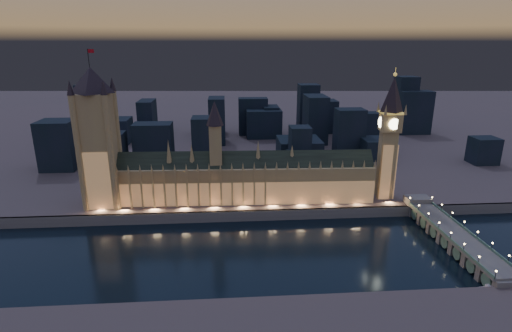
{
  "coord_description": "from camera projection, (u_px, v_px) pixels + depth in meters",
  "views": [
    {
      "loc": [
        -15.46,
        -229.0,
        127.23
      ],
      "look_at": [
        5.0,
        55.0,
        38.0
      ],
      "focal_mm": 28.0,
      "sensor_mm": 36.0,
      "label": 1
    }
  ],
  "objects": [
    {
      "name": "ground_plane",
      "position": [
        254.0,
        248.0,
        257.06
      ],
      "size": [
        2000.0,
        2000.0,
        0.0
      ],
      "primitive_type": "plane",
      "color": "black",
      "rests_on": "ground"
    },
    {
      "name": "north_bank",
      "position": [
        236.0,
        110.0,
        750.79
      ],
      "size": [
        2000.0,
        960.0,
        8.0
      ],
      "primitive_type": "cube",
      "color": "#4B4243",
      "rests_on": "ground"
    },
    {
      "name": "embankment_wall",
      "position": [
        251.0,
        216.0,
        294.89
      ],
      "size": [
        2000.0,
        2.5,
        8.0
      ],
      "primitive_type": "cube",
      "color": "#575156",
      "rests_on": "ground"
    },
    {
      "name": "palace_of_westminster",
      "position": [
        241.0,
        178.0,
        307.56
      ],
      "size": [
        202.0,
        26.16,
        78.0
      ],
      "color": "#947956",
      "rests_on": "north_bank"
    },
    {
      "name": "victoria_tower",
      "position": [
        97.0,
        132.0,
        289.14
      ],
      "size": [
        31.68,
        31.68,
        114.34
      ],
      "color": "#947956",
      "rests_on": "north_bank"
    },
    {
      "name": "elizabeth_tower",
      "position": [
        390.0,
        128.0,
        304.23
      ],
      "size": [
        18.0,
        18.0,
        100.93
      ],
      "color": "#947956",
      "rests_on": "north_bank"
    },
    {
      "name": "westminster_bridge",
      "position": [
        450.0,
        235.0,
        260.79
      ],
      "size": [
        18.09,
        113.0,
        15.9
      ],
      "color": "#575156",
      "rests_on": "ground"
    },
    {
      "name": "river_boat",
      "position": [
        511.0,
        290.0,
        210.46
      ],
      "size": [
        50.8,
        16.18,
        4.5
      ],
      "color": "#575156",
      "rests_on": "ground"
    },
    {
      "name": "city_backdrop",
      "position": [
        270.0,
        124.0,
        484.87
      ],
      "size": [
        461.53,
        215.63,
        74.27
      ],
      "color": "black",
      "rests_on": "north_bank"
    }
  ]
}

